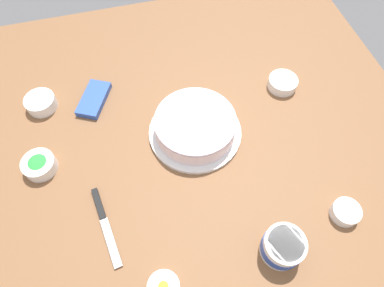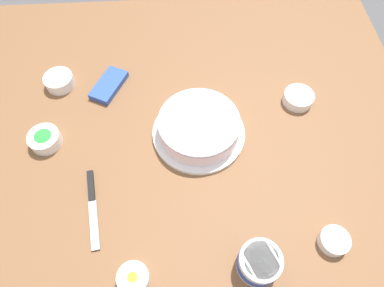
{
  "view_description": "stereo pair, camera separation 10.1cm",
  "coord_description": "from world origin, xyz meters",
  "px_view_note": "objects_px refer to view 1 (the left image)",
  "views": [
    {
      "loc": [
        0.47,
        -0.12,
        0.91
      ],
      "look_at": [
        -0.03,
        0.01,
        0.04
      ],
      "focal_mm": 31.31,
      "sensor_mm": 36.0,
      "label": 1
    },
    {
      "loc": [
        0.49,
        -0.02,
        0.91
      ],
      "look_at": [
        -0.03,
        0.01,
        0.04
      ],
      "focal_mm": 31.31,
      "sensor_mm": 36.0,
      "label": 2
    }
  ],
  "objects_px": {
    "sprinkle_bowl_yellow": "(164,287)",
    "frosting_tub": "(283,247)",
    "sprinkle_bowl_pink": "(346,212)",
    "frosted_cake": "(195,126)",
    "sprinkle_bowl_blue": "(283,83)",
    "sprinkle_bowl_green": "(39,165)",
    "sprinkle_bowl_rainbow": "(41,102)",
    "spreading_knife": "(104,219)",
    "candy_box_lower": "(94,99)"
  },
  "relations": [
    {
      "from": "frosted_cake",
      "to": "sprinkle_bowl_blue",
      "type": "xyz_separation_m",
      "value": [
        -0.11,
        0.34,
        -0.02
      ]
    },
    {
      "from": "sprinkle_bowl_rainbow",
      "to": "sprinkle_bowl_green",
      "type": "height_order",
      "value": "sprinkle_bowl_green"
    },
    {
      "from": "sprinkle_bowl_rainbow",
      "to": "sprinkle_bowl_yellow",
      "type": "bearing_deg",
      "value": 22.42
    },
    {
      "from": "candy_box_lower",
      "to": "spreading_knife",
      "type": "bearing_deg",
      "value": 24.13
    },
    {
      "from": "sprinkle_bowl_rainbow",
      "to": "frosting_tub",
      "type": "bearing_deg",
      "value": 42.23
    },
    {
      "from": "frosted_cake",
      "to": "candy_box_lower",
      "type": "height_order",
      "value": "frosted_cake"
    },
    {
      "from": "sprinkle_bowl_pink",
      "to": "frosted_cake",
      "type": "bearing_deg",
      "value": -137.84
    },
    {
      "from": "sprinkle_bowl_green",
      "to": "candy_box_lower",
      "type": "relative_size",
      "value": 0.66
    },
    {
      "from": "sprinkle_bowl_pink",
      "to": "candy_box_lower",
      "type": "xyz_separation_m",
      "value": [
        -0.58,
        -0.63,
        -0.01
      ]
    },
    {
      "from": "sprinkle_bowl_blue",
      "to": "sprinkle_bowl_pink",
      "type": "xyz_separation_m",
      "value": [
        0.48,
        -0.01,
        -0.0
      ]
    },
    {
      "from": "sprinkle_bowl_rainbow",
      "to": "sprinkle_bowl_pink",
      "type": "relative_size",
      "value": 1.26
    },
    {
      "from": "sprinkle_bowl_green",
      "to": "sprinkle_bowl_rainbow",
      "type": "bearing_deg",
      "value": 177.1
    },
    {
      "from": "frosting_tub",
      "to": "sprinkle_bowl_pink",
      "type": "relative_size",
      "value": 1.38
    },
    {
      "from": "spreading_knife",
      "to": "sprinkle_bowl_yellow",
      "type": "relative_size",
      "value": 2.93
    },
    {
      "from": "sprinkle_bowl_rainbow",
      "to": "frosted_cake",
      "type": "bearing_deg",
      "value": 63.33
    },
    {
      "from": "sprinkle_bowl_blue",
      "to": "candy_box_lower",
      "type": "relative_size",
      "value": 0.68
    },
    {
      "from": "candy_box_lower",
      "to": "sprinkle_bowl_blue",
      "type": "bearing_deg",
      "value": 108.01
    },
    {
      "from": "frosting_tub",
      "to": "spreading_knife",
      "type": "xyz_separation_m",
      "value": [
        -0.2,
        -0.44,
        -0.03
      ]
    },
    {
      "from": "frosted_cake",
      "to": "spreading_knife",
      "type": "bearing_deg",
      "value": -56.71
    },
    {
      "from": "sprinkle_bowl_blue",
      "to": "sprinkle_bowl_pink",
      "type": "height_order",
      "value": "sprinkle_bowl_blue"
    },
    {
      "from": "sprinkle_bowl_rainbow",
      "to": "sprinkle_bowl_yellow",
      "type": "distance_m",
      "value": 0.71
    },
    {
      "from": "frosting_tub",
      "to": "sprinkle_bowl_pink",
      "type": "xyz_separation_m",
      "value": [
        -0.05,
        0.21,
        -0.02
      ]
    },
    {
      "from": "sprinkle_bowl_yellow",
      "to": "sprinkle_bowl_green",
      "type": "bearing_deg",
      "value": -146.13
    },
    {
      "from": "frosting_tub",
      "to": "frosted_cake",
      "type": "bearing_deg",
      "value": -163.77
    },
    {
      "from": "frosted_cake",
      "to": "sprinkle_bowl_blue",
      "type": "distance_m",
      "value": 0.36
    },
    {
      "from": "sprinkle_bowl_yellow",
      "to": "frosting_tub",
      "type": "bearing_deg",
      "value": 92.35
    },
    {
      "from": "frosted_cake",
      "to": "sprinkle_bowl_green",
      "type": "bearing_deg",
      "value": -89.81
    },
    {
      "from": "sprinkle_bowl_pink",
      "to": "frosting_tub",
      "type": "bearing_deg",
      "value": -77.57
    },
    {
      "from": "sprinkle_bowl_rainbow",
      "to": "sprinkle_bowl_blue",
      "type": "bearing_deg",
      "value": 81.3
    },
    {
      "from": "frosted_cake",
      "to": "candy_box_lower",
      "type": "distance_m",
      "value": 0.37
    },
    {
      "from": "frosting_tub",
      "to": "sprinkle_bowl_rainbow",
      "type": "distance_m",
      "value": 0.87
    },
    {
      "from": "frosting_tub",
      "to": "sprinkle_bowl_pink",
      "type": "bearing_deg",
      "value": 102.43
    },
    {
      "from": "frosted_cake",
      "to": "sprinkle_bowl_pink",
      "type": "distance_m",
      "value": 0.49
    },
    {
      "from": "frosting_tub",
      "to": "sprinkle_bowl_blue",
      "type": "height_order",
      "value": "frosting_tub"
    },
    {
      "from": "frosted_cake",
      "to": "sprinkle_bowl_pink",
      "type": "relative_size",
      "value": 3.73
    },
    {
      "from": "sprinkle_bowl_rainbow",
      "to": "spreading_knife",
      "type": "bearing_deg",
      "value": 18.47
    },
    {
      "from": "frosting_tub",
      "to": "spreading_knife",
      "type": "bearing_deg",
      "value": -114.79
    },
    {
      "from": "sprinkle_bowl_blue",
      "to": "sprinkle_bowl_pink",
      "type": "bearing_deg",
      "value": -1.53
    },
    {
      "from": "frosting_tub",
      "to": "candy_box_lower",
      "type": "relative_size",
      "value": 0.74
    },
    {
      "from": "spreading_knife",
      "to": "sprinkle_bowl_pink",
      "type": "height_order",
      "value": "sprinkle_bowl_pink"
    },
    {
      "from": "sprinkle_bowl_rainbow",
      "to": "candy_box_lower",
      "type": "relative_size",
      "value": 0.67
    },
    {
      "from": "spreading_knife",
      "to": "sprinkle_bowl_yellow",
      "type": "distance_m",
      "value": 0.25
    },
    {
      "from": "spreading_knife",
      "to": "sprinkle_bowl_yellow",
      "type": "height_order",
      "value": "sprinkle_bowl_yellow"
    },
    {
      "from": "candy_box_lower",
      "to": "frosted_cake",
      "type": "bearing_deg",
      "value": 81.41
    },
    {
      "from": "frosted_cake",
      "to": "sprinkle_bowl_rainbow",
      "type": "height_order",
      "value": "frosted_cake"
    },
    {
      "from": "frosted_cake",
      "to": "frosting_tub",
      "type": "xyz_separation_m",
      "value": [
        0.41,
        0.12,
        -0.0
      ]
    },
    {
      "from": "frosting_tub",
      "to": "sprinkle_bowl_blue",
      "type": "distance_m",
      "value": 0.57
    },
    {
      "from": "sprinkle_bowl_blue",
      "to": "sprinkle_bowl_green",
      "type": "xyz_separation_m",
      "value": [
        0.11,
        -0.82,
        0.0
      ]
    },
    {
      "from": "frosting_tub",
      "to": "candy_box_lower",
      "type": "distance_m",
      "value": 0.75
    },
    {
      "from": "sprinkle_bowl_blue",
      "to": "candy_box_lower",
      "type": "xyz_separation_m",
      "value": [
        -0.1,
        -0.64,
        -0.01
      ]
    }
  ]
}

